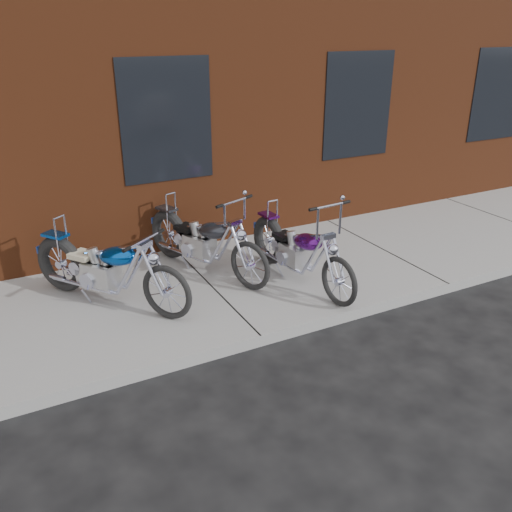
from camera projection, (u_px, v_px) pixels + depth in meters
ground at (261, 347)px, 6.41m from camera, size 120.00×120.00×0.00m
sidewalk at (211, 290)px, 7.60m from camera, size 22.00×3.00×0.15m
chopper_purple at (299, 253)px, 7.56m from camera, size 0.57×2.32×1.30m
chopper_blue at (107, 271)px, 6.94m from camera, size 1.55×2.06×1.07m
chopper_third at (204, 243)px, 7.86m from camera, size 1.00×2.29×1.22m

